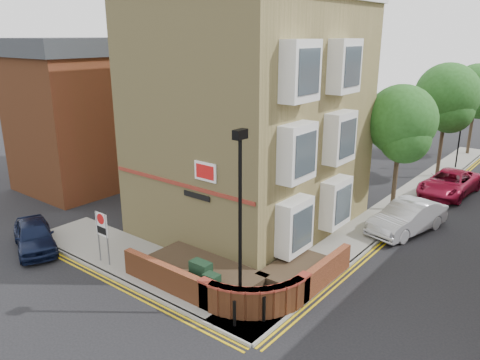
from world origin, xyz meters
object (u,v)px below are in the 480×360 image
at_px(utility_cabinet_large, 201,277).
at_px(navy_hatchback, 34,235).
at_px(zone_sign, 102,229).
at_px(silver_car_near, 407,217).
at_px(lamppost, 240,223).

relative_size(utility_cabinet_large, navy_hatchback, 0.31).
xyz_separation_m(utility_cabinet_large, zone_sign, (-4.70, -0.80, 0.92)).
relative_size(utility_cabinet_large, silver_car_near, 0.26).
xyz_separation_m(lamppost, utility_cabinet_large, (-1.90, 0.10, -2.62)).
relative_size(lamppost, silver_car_near, 1.36).
distance_m(utility_cabinet_large, zone_sign, 4.86).
xyz_separation_m(utility_cabinet_large, navy_hatchback, (-8.40, -1.80, -0.06)).
xyz_separation_m(navy_hatchback, silver_car_near, (12.30, 12.16, 0.10)).
bearing_deg(navy_hatchback, lamppost, -57.77).
relative_size(utility_cabinet_large, zone_sign, 0.55).
height_order(zone_sign, navy_hatchback, zone_sign).
distance_m(utility_cabinet_large, silver_car_near, 11.07).
bearing_deg(lamppost, silver_car_near, 79.18).
bearing_deg(navy_hatchback, utility_cabinet_large, -55.05).
bearing_deg(utility_cabinet_large, navy_hatchback, -167.91).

